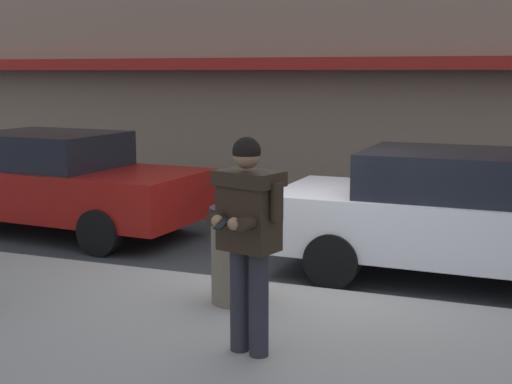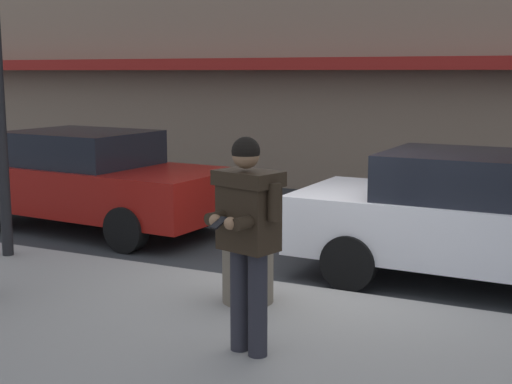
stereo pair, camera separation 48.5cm
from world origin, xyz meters
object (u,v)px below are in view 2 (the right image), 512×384
at_px(parked_sedan_near, 90,179).
at_px(parked_sedan_mid, 488,219).
at_px(man_texting_on_phone, 248,222).
at_px(trash_bin, 248,254).

xyz_separation_m(parked_sedan_near, parked_sedan_mid, (6.04, -0.42, 0.00)).
bearing_deg(parked_sedan_near, parked_sedan_mid, -3.95).
bearing_deg(man_texting_on_phone, parked_sedan_mid, 66.44).
bearing_deg(parked_sedan_mid, parked_sedan_near, 176.05).
xyz_separation_m(man_texting_on_phone, trash_bin, (-0.60, 1.20, -0.62)).
relative_size(man_texting_on_phone, trash_bin, 1.84).
height_order(parked_sedan_near, parked_sedan_mid, same).
height_order(man_texting_on_phone, trash_bin, man_texting_on_phone).
distance_m(parked_sedan_mid, man_texting_on_phone, 3.60).
bearing_deg(man_texting_on_phone, trash_bin, 116.60).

